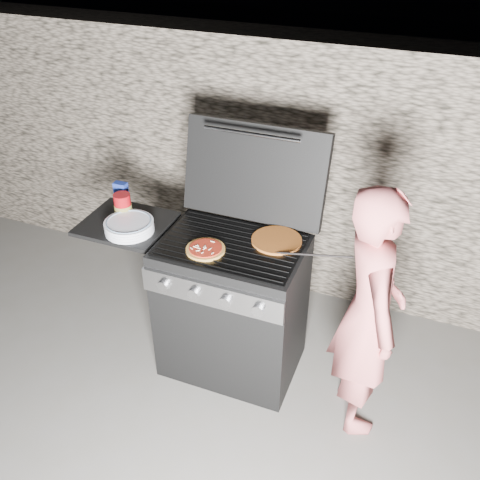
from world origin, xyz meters
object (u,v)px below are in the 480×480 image
(person, at_px, (368,314))
(sauce_jar, at_px, (123,206))
(pizza_topped, at_px, (205,249))
(gas_grill, at_px, (194,297))

(person, bearing_deg, sauce_jar, 62.16)
(pizza_topped, height_order, sauce_jar, sauce_jar)
(gas_grill, distance_m, person, 1.08)
(pizza_topped, height_order, person, person)
(pizza_topped, xyz_separation_m, sauce_jar, (-0.60, 0.15, 0.06))
(gas_grill, distance_m, pizza_topped, 0.50)
(sauce_jar, height_order, person, person)
(pizza_topped, distance_m, sauce_jar, 0.62)
(gas_grill, distance_m, sauce_jar, 0.70)
(pizza_topped, xyz_separation_m, person, (0.89, 0.02, -0.19))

